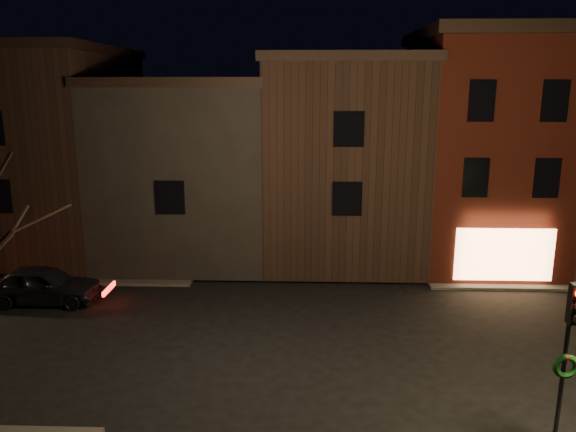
{
  "coord_description": "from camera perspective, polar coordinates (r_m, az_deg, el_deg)",
  "views": [
    {
      "loc": [
        -0.1,
        -16.92,
        8.27
      ],
      "look_at": [
        -0.87,
        4.5,
        3.2
      ],
      "focal_mm": 35.0,
      "sensor_mm": 36.0,
      "label": 1
    }
  ],
  "objects": [
    {
      "name": "row_building_b",
      "position": [
        28.28,
        -9.53,
        5.12
      ],
      "size": [
        7.8,
        10.3,
        8.4
      ],
      "color": "black",
      "rests_on": "ground"
    },
    {
      "name": "row_building_c",
      "position": [
        30.47,
        -23.15,
        6.24
      ],
      "size": [
        7.3,
        10.3,
        9.9
      ],
      "color": "black",
      "rests_on": "ground"
    },
    {
      "name": "sidewalk_far_left",
      "position": [
        42.74,
        -25.74,
        0.89
      ],
      "size": [
        30.0,
        30.0,
        0.12
      ],
      "primitive_type": "cube",
      "color": "#2D2B28",
      "rests_on": "ground"
    },
    {
      "name": "row_building_a",
      "position": [
        27.68,
        5.38,
        6.11
      ],
      "size": [
        7.3,
        10.3,
        9.4
      ],
      "color": "black",
      "rests_on": "ground"
    },
    {
      "name": "traffic_signal",
      "position": [
        13.88,
        26.66,
        -11.37
      ],
      "size": [
        0.58,
        0.38,
        4.05
      ],
      "color": "black",
      "rests_on": "sidewalk_near_right"
    },
    {
      "name": "parked_car_a",
      "position": [
        23.68,
        -23.62,
        -6.42
      ],
      "size": [
        4.31,
        1.78,
        1.46
      ],
      "primitive_type": "imported",
      "rotation": [
        0.0,
        0.0,
        1.58
      ],
      "color": "black",
      "rests_on": "ground"
    },
    {
      "name": "ground",
      "position": [
        18.84,
        2.2,
        -12.75
      ],
      "size": [
        120.0,
        120.0,
        0.0
      ],
      "primitive_type": "plane",
      "color": "black",
      "rests_on": "ground"
    },
    {
      "name": "corner_building",
      "position": [
        27.76,
        19.14,
        6.64
      ],
      "size": [
        6.5,
        8.5,
        10.5
      ],
      "color": "#44130C",
      "rests_on": "ground"
    }
  ]
}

